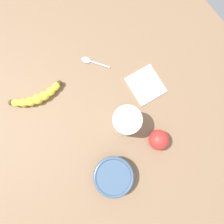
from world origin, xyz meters
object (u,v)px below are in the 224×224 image
apple_fruit (159,140)px  ceramic_bowl (114,176)px  smoothie_glass (126,121)px  teaspoon (88,60)px  banana (37,97)px

apple_fruit → ceramic_bowl: bearing=2.4°
smoothie_glass → ceramic_bowl: bearing=41.1°
apple_fruit → teaspoon: bearing=-85.6°
banana → teaspoon: 23.01cm
apple_fruit → teaspoon: apple_fruit is taller
smoothie_glass → teaspoon: bearing=-95.3°
smoothie_glass → ceramic_bowl: size_ratio=0.86×
smoothie_glass → ceramic_bowl: smoothie_glass is taller
apple_fruit → banana: bearing=-55.3°
smoothie_glass → apple_fruit: 12.95cm
smoothie_glass → ceramic_bowl: (14.13, 12.34, -2.76)cm
smoothie_glass → apple_fruit: bearing=115.6°
banana → apple_fruit: apple_fruit is taller
banana → ceramic_bowl: 38.83cm
ceramic_bowl → banana: bearing=-80.7°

